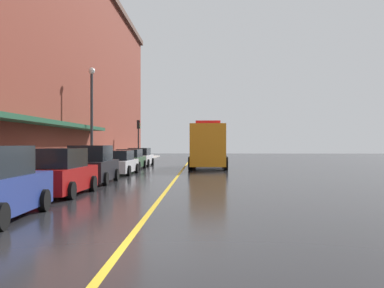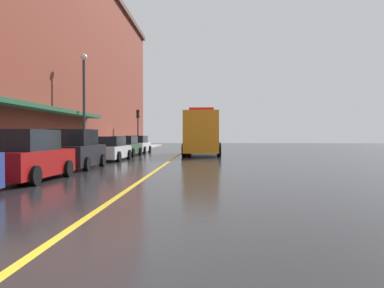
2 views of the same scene
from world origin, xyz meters
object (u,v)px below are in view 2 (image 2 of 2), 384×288
(parked_car_5, at_px, (137,145))
(utility_truck, at_px, (203,134))
(parked_car_4, at_px, (125,147))
(parked_car_1, at_px, (27,157))
(traffic_light_near, at_px, (138,121))
(parked_car_3, at_px, (109,149))
(parking_meter_1, at_px, (13,149))
(street_lamp_left, at_px, (84,94))
(parked_car_2, at_px, (75,150))
(parking_meter_0, at_px, (51,146))

(parked_car_5, xyz_separation_m, utility_truck, (6.03, -3.25, 1.00))
(parked_car_4, bearing_deg, utility_truck, -70.21)
(parked_car_1, xyz_separation_m, traffic_light_near, (-1.33, 30.47, 2.32))
(parked_car_3, relative_size, parked_car_4, 0.99)
(parked_car_1, distance_m, parking_meter_1, 2.30)
(utility_truck, relative_size, street_lamp_left, 1.32)
(parked_car_2, xyz_separation_m, parking_meter_1, (-1.35, -3.44, 0.19))
(parked_car_5, bearing_deg, utility_truck, -116.82)
(parked_car_4, height_order, traffic_light_near, traffic_light_near)
(parking_meter_0, bearing_deg, utility_truck, 61.63)
(parked_car_1, height_order, traffic_light_near, traffic_light_near)
(parked_car_4, distance_m, parked_car_5, 5.25)
(utility_truck, height_order, parking_meter_0, utility_truck)
(parked_car_1, bearing_deg, parked_car_2, 2.36)
(parked_car_4, bearing_deg, parking_meter_1, 176.66)
(parked_car_3, distance_m, utility_truck, 9.82)
(parking_meter_1, bearing_deg, parked_car_2, 68.55)
(parked_car_5, xyz_separation_m, parking_meter_0, (-1.32, -16.85, 0.31))
(utility_truck, relative_size, parking_meter_1, 6.87)
(parked_car_1, height_order, street_lamp_left, street_lamp_left)
(parked_car_3, xyz_separation_m, parking_meter_1, (-1.48, -9.68, 0.33))
(utility_truck, xyz_separation_m, street_lamp_left, (-7.95, -6.26, 2.65))
(parked_car_4, relative_size, parking_meter_0, 3.43)
(parked_car_4, xyz_separation_m, parking_meter_1, (-1.30, -15.48, 0.33))
(parking_meter_1, xyz_separation_m, traffic_light_near, (0.06, 28.66, 2.10))
(parked_car_2, distance_m, street_lamp_left, 8.77)
(parked_car_3, height_order, traffic_light_near, traffic_light_near)
(parked_car_1, relative_size, parked_car_5, 0.99)
(parked_car_1, height_order, parked_car_3, parked_car_1)
(parking_meter_1, bearing_deg, parked_car_5, 86.36)
(parked_car_2, height_order, street_lamp_left, street_lamp_left)
(parked_car_3, distance_m, traffic_light_near, 19.18)
(parked_car_1, height_order, parked_car_4, parked_car_1)
(parked_car_4, distance_m, parking_meter_0, 11.68)
(parked_car_5, xyz_separation_m, parking_meter_1, (-1.32, -20.74, 0.31))
(parked_car_5, distance_m, parking_meter_0, 16.91)
(parked_car_4, height_order, street_lamp_left, street_lamp_left)
(parked_car_1, height_order, parking_meter_0, parked_car_1)
(parking_meter_1, height_order, traffic_light_near, traffic_light_near)
(parked_car_1, bearing_deg, parking_meter_0, 15.65)
(parked_car_3, relative_size, parking_meter_1, 3.42)
(parking_meter_1, bearing_deg, parking_meter_0, 90.00)
(parked_car_5, relative_size, street_lamp_left, 0.65)
(parked_car_4, relative_size, parking_meter_1, 3.43)
(parking_meter_1, distance_m, traffic_light_near, 28.74)
(parking_meter_1, bearing_deg, parked_car_3, 81.33)
(parked_car_2, bearing_deg, parking_meter_1, 158.26)
(parked_car_1, xyz_separation_m, parked_car_5, (-0.07, 22.55, -0.08))
(parked_car_5, relative_size, parking_meter_0, 3.40)
(parking_meter_0, bearing_deg, parked_car_3, 75.71)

